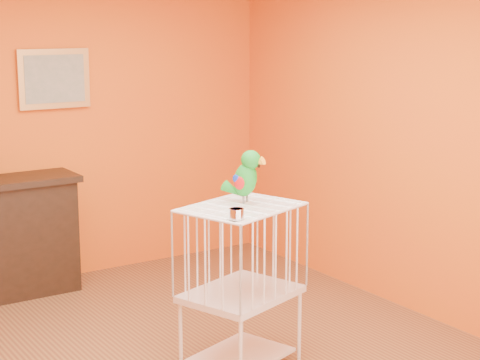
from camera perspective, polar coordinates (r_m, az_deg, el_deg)
room_shell at (r=4.97m, az=-4.00°, el=3.71°), size 4.50×4.50×4.50m
framed_picture at (r=6.96m, az=-13.07°, el=7.03°), size 0.62×0.04×0.50m
birdcage at (r=5.19m, az=0.08°, el=-7.51°), size 0.84×0.74×1.09m
feed_cup at (r=4.71m, az=-0.25°, el=-2.42°), size 0.09×0.09×0.06m
parrot at (r=5.11m, az=0.40°, el=0.30°), size 0.23×0.30×0.35m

